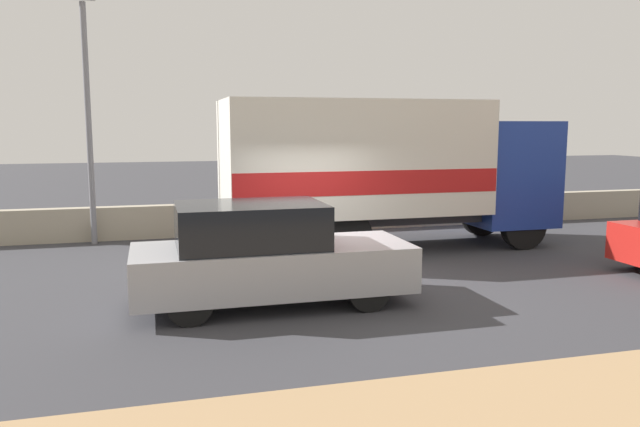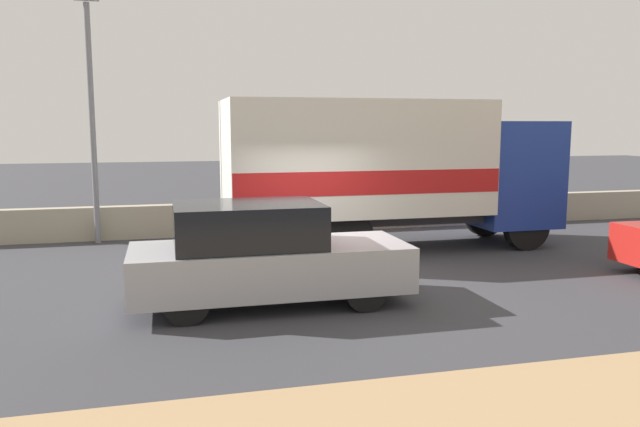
# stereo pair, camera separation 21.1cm
# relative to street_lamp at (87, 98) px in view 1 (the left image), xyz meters

# --- Properties ---
(ground_plane) EXTENTS (80.00, 80.00, 0.00)m
(ground_plane) POSITION_rel_street_lamp_xyz_m (4.42, -5.29, -3.50)
(ground_plane) COLOR #38383D
(stone_wall_backdrop) EXTENTS (60.00, 0.35, 0.83)m
(stone_wall_backdrop) POSITION_rel_street_lamp_xyz_m (4.42, 0.42, -3.08)
(stone_wall_backdrop) COLOR #A39984
(stone_wall_backdrop) RESTS_ON ground_plane
(street_lamp) EXTENTS (0.56, 0.28, 5.93)m
(street_lamp) POSITION_rel_street_lamp_xyz_m (0.00, 0.00, 0.00)
(street_lamp) COLOR slate
(street_lamp) RESTS_ON ground_plane
(box_truck) EXTENTS (7.70, 2.52, 3.40)m
(box_truck) POSITION_rel_street_lamp_xyz_m (6.52, -2.36, -1.59)
(box_truck) COLOR navy
(box_truck) RESTS_ON ground_plane
(car_hatchback) EXTENTS (4.37, 1.72, 1.65)m
(car_hatchback) POSITION_rel_street_lamp_xyz_m (3.10, -6.24, -2.69)
(car_hatchback) COLOR #9E9EA3
(car_hatchback) RESTS_ON ground_plane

